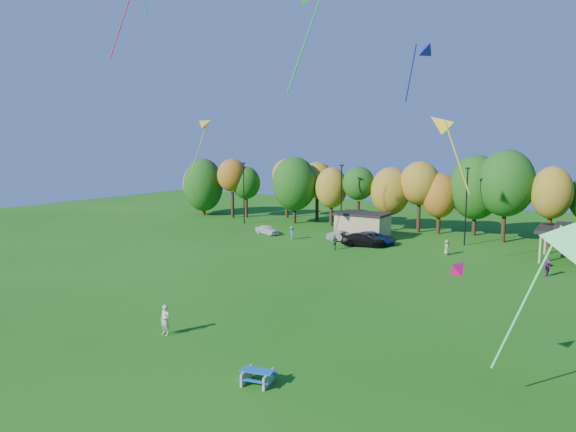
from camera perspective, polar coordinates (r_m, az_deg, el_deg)
The scene contains 18 objects.
ground at distance 28.52m, azimuth -4.55°, elevation -16.13°, with size 160.00×160.00×0.00m, color #19600F.
tree_line at distance 68.70m, azimuth 17.79°, elevation 2.74°, with size 93.57×10.55×11.15m.
lamp_posts at distance 62.76m, azimuth 19.19°, elevation 1.30°, with size 64.50×0.25×9.09m.
utility_building at distance 64.98m, azimuth 8.30°, elevation -1.03°, with size 6.30×4.30×3.25m.
picnic_table at distance 26.30m, azimuth -3.43°, elevation -17.29°, with size 1.86×1.65×0.70m.
kite_flyer at distance 32.98m, azimuth -13.50°, elevation -11.17°, with size 0.69×0.45×1.90m, color beige.
car_a at distance 67.37m, azimuth -2.32°, elevation -1.52°, with size 1.47×3.65×1.24m, color white.
car_b at distance 62.55m, azimuth 6.12°, elevation -2.28°, with size 1.34×3.83×1.26m, color gray.
car_c at distance 61.45m, azimuth 9.48°, elevation -2.43°, with size 2.42×5.26×1.46m, color #0C1F4B.
car_d at distance 60.06m, azimuth 8.38°, elevation -2.63°, with size 2.09×5.15×1.49m, color black.
far_person_0 at distance 57.26m, azimuth 17.21°, elevation -3.34°, with size 0.80×0.52×1.64m, color gray.
far_person_1 at distance 57.66m, azimuth 5.20°, elevation -2.93°, with size 0.97×0.41×1.66m, color #476D43.
far_person_2 at distance 51.33m, azimuth 26.87°, elevation -5.09°, with size 1.56×0.50×1.68m, color #89396C.
far_person_4 at distance 63.68m, azimuth 0.46°, elevation -1.88°, with size 1.06×0.61×1.64m, color teal.
kite_3 at distance 52.45m, azimuth -9.09°, elevation 10.07°, with size 3.18×1.71×5.39m.
kite_4 at distance 36.03m, azimuth 16.39°, elevation 9.77°, with size 3.50×2.02×5.63m.
kite_8 at distance 39.10m, azimuth 15.17°, elevation 17.52°, with size 2.32×2.31×4.44m.
kite_13 at distance 24.89m, azimuth 18.49°, elevation -5.37°, with size 1.20×1.31×1.09m.
Camera 1 is at (15.54, -20.92, 11.57)m, focal length 32.00 mm.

